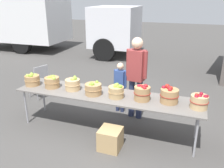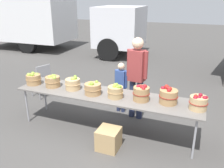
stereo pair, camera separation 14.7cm
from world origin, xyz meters
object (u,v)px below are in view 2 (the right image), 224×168
object	(u,v)px
box_truck	(47,18)
apple_basket_green_2	(73,84)
market_table	(106,96)
folding_chair	(42,78)
vendor_adult	(137,72)
apple_basket_green_1	(53,81)
apple_basket_green_0	(34,79)
child_customer	(121,84)
apple_basket_green_4	(116,91)
apple_basket_red_1	(168,96)
apple_basket_red_2	(199,102)
produce_crate	(109,139)
apple_basket_red_0	(141,93)
apple_basket_green_3	(93,89)

from	to	relation	value
box_truck	apple_basket_green_2	bearing A→B (deg)	-51.98
market_table	folding_chair	size ratio (longest dim) A/B	4.07
vendor_adult	apple_basket_green_2	bearing A→B (deg)	42.96
apple_basket_green_1	box_truck	distance (m)	7.25
apple_basket_green_0	folding_chair	world-z (taller)	apple_basket_green_0
apple_basket_green_0	child_customer	bearing A→B (deg)	29.60
apple_basket_green_1	apple_basket_green_4	bearing A→B (deg)	-1.58
market_table	apple_basket_green_0	size ratio (longest dim) A/B	11.24
apple_basket_green_4	vendor_adult	distance (m)	0.81
apple_basket_red_1	folding_chair	distance (m)	3.40
child_customer	apple_basket_red_2	bearing A→B (deg)	157.68
market_table	apple_basket_red_1	distance (m)	1.14
produce_crate	apple_basket_red_0	bearing A→B (deg)	52.41
apple_basket_green_1	apple_basket_red_2	bearing A→B (deg)	0.09
apple_basket_red_1	box_truck	xyz separation A→B (m)	(-6.58, 5.74, 0.61)
market_table	apple_basket_green_2	bearing A→B (deg)	-179.89
apple_basket_red_2	folding_chair	xyz separation A→B (m)	(-3.76, 0.90, -0.36)
apple_basket_green_2	box_truck	distance (m)	7.51
vendor_adult	folding_chair	size ratio (longest dim) A/B	1.99
apple_basket_red_1	child_customer	world-z (taller)	child_customer
apple_basket_red_2	vendor_adult	distance (m)	1.45
apple_basket_green_3	apple_basket_red_0	size ratio (longest dim) A/B	1.08
apple_basket_green_4	box_truck	world-z (taller)	box_truck
apple_basket_red_1	folding_chair	bearing A→B (deg)	165.54
market_table	box_truck	size ratio (longest dim) A/B	0.45
apple_basket_green_2	folding_chair	distance (m)	1.73
apple_basket_green_0	apple_basket_red_2	bearing A→B (deg)	0.50
apple_basket_green_0	apple_basket_red_0	xyz separation A→B (m)	(2.27, 0.03, 0.02)
apple_basket_green_3	box_truck	distance (m)	7.87
apple_basket_green_1	apple_basket_green_2	bearing A→B (deg)	3.27
apple_basket_green_1	apple_basket_red_0	xyz separation A→B (m)	(1.82, 0.01, 0.02)
apple_basket_red_0	box_truck	size ratio (longest dim) A/B	0.04
apple_basket_green_3	apple_basket_red_2	xyz separation A→B (m)	(1.85, 0.06, 0.01)
market_table	apple_basket_green_2	xyz separation A→B (m)	(-0.70, -0.00, 0.15)
apple_basket_red_2	vendor_adult	world-z (taller)	vendor_adult
apple_basket_red_0	apple_basket_red_1	world-z (taller)	apple_basket_red_1
box_truck	folding_chair	world-z (taller)	box_truck
apple_basket_green_4	apple_basket_red_2	size ratio (longest dim) A/B	0.98
vendor_adult	box_truck	world-z (taller)	box_truck
apple_basket_green_3	child_customer	xyz separation A→B (m)	(0.22, 0.93, -0.19)
apple_basket_green_2	produce_crate	distance (m)	1.30
market_table	apple_basket_green_3	world-z (taller)	apple_basket_green_3
vendor_adult	produce_crate	world-z (taller)	vendor_adult
market_table	apple_basket_red_1	world-z (taller)	apple_basket_red_1
apple_basket_red_0	box_truck	xyz separation A→B (m)	(-6.12, 5.80, 0.60)
folding_chair	apple_basket_green_2	bearing A→B (deg)	77.21
apple_basket_green_4	apple_basket_red_2	xyz separation A→B (m)	(1.40, 0.04, 0.01)
child_customer	apple_basket_green_0	bearing A→B (deg)	35.57
apple_basket_green_2	apple_basket_red_1	xyz separation A→B (m)	(1.83, 0.04, 0.02)
apple_basket_red_0	folding_chair	bearing A→B (deg)	162.25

